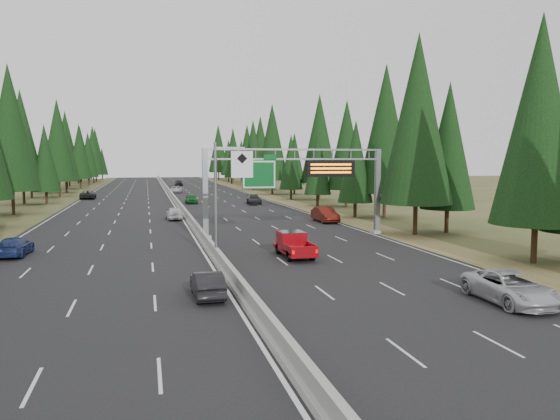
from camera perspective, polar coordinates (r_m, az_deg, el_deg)
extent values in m
cube|color=black|center=(92.06, -10.94, 0.89)|extent=(32.00, 260.00, 0.08)
cube|color=olive|center=(94.62, -0.11, 1.09)|extent=(3.60, 260.00, 0.06)
cube|color=#3C411E|center=(92.90, -21.97, 0.64)|extent=(3.60, 260.00, 0.06)
cube|color=gray|center=(92.04, -10.94, 1.01)|extent=(0.70, 260.00, 0.30)
cube|color=gray|center=(92.02, -10.94, 1.26)|extent=(0.30, 260.00, 0.60)
cube|color=slate|center=(47.03, -7.82, 1.67)|extent=(0.45, 0.45, 7.80)
cube|color=gray|center=(47.41, -7.76, -2.86)|extent=(0.90, 0.90, 0.30)
cube|color=slate|center=(51.17, 10.14, 1.92)|extent=(0.45, 0.45, 7.80)
cube|color=gray|center=(51.52, 10.07, -2.25)|extent=(0.90, 0.90, 0.30)
cube|color=slate|center=(48.42, 1.55, 6.34)|extent=(15.85, 0.35, 0.16)
cube|color=slate|center=(48.42, 1.55, 5.34)|extent=(15.85, 0.35, 0.16)
cube|color=#054C19|center=(47.43, -2.20, 3.74)|extent=(3.00, 0.10, 2.50)
cube|color=silver|center=(47.37, -2.19, 3.73)|extent=(2.85, 0.02, 2.35)
cube|color=#054C19|center=(47.62, -1.02, 5.55)|extent=(1.10, 0.10, 0.45)
cube|color=black|center=(49.09, 5.28, 4.35)|extent=(4.50, 0.40, 1.50)
cube|color=orange|center=(48.88, 5.37, 4.76)|extent=(3.80, 0.02, 0.18)
cube|color=orange|center=(48.88, 5.37, 4.35)|extent=(3.80, 0.02, 0.18)
cube|color=orange|center=(48.89, 5.36, 3.94)|extent=(3.80, 0.02, 0.18)
cylinder|color=slate|center=(37.08, -6.74, 0.89)|extent=(0.20, 0.20, 8.00)
cube|color=gray|center=(37.57, -6.67, -5.05)|extent=(0.50, 0.50, 0.20)
cube|color=slate|center=(37.11, -5.26, 6.47)|extent=(2.00, 0.15, 0.15)
cube|color=silver|center=(37.12, -3.99, 4.78)|extent=(1.50, 0.06, 1.80)
cylinder|color=black|center=(40.15, 25.02, -3.21)|extent=(0.40, 0.40, 2.63)
cone|color=black|center=(39.85, 25.48, 8.55)|extent=(5.91, 5.91, 13.79)
cylinder|color=black|center=(51.29, 13.95, -0.98)|extent=(0.40, 0.40, 2.91)
cone|color=black|center=(51.14, 14.18, 9.22)|extent=(6.55, 6.55, 15.29)
cylinder|color=black|center=(54.15, 17.02, -1.07)|extent=(0.40, 0.40, 2.27)
cone|color=black|center=(53.86, 17.22, 6.44)|extent=(5.10, 5.10, 11.91)
cylinder|color=black|center=(65.65, 7.84, 0.00)|extent=(0.40, 0.40, 1.85)
cone|color=black|center=(65.38, 7.90, 5.06)|extent=(4.17, 4.17, 9.74)
cylinder|color=black|center=(67.09, 10.84, 0.52)|extent=(0.40, 0.40, 2.93)
cone|color=black|center=(66.98, 10.98, 8.36)|extent=(6.59, 6.59, 15.39)
cylinder|color=black|center=(81.32, 3.94, 1.01)|extent=(0.40, 0.40, 1.79)
cone|color=black|center=(81.10, 3.97, 4.95)|extent=(4.03, 4.03, 9.39)
cylinder|color=black|center=(81.79, 6.91, 1.27)|extent=(0.40, 0.40, 2.52)
cone|color=black|center=(81.63, 6.97, 6.80)|extent=(5.67, 5.67, 13.24)
cylinder|color=black|center=(94.70, 1.16, 1.63)|extent=(0.40, 0.40, 1.82)
cone|color=black|center=(94.51, 1.16, 5.07)|extent=(4.09, 4.09, 9.55)
cylinder|color=black|center=(95.90, 4.11, 2.00)|extent=(0.40, 0.40, 2.94)
cone|color=black|center=(95.82, 4.14, 7.48)|extent=(6.61, 6.61, 15.41)
cylinder|color=black|center=(109.38, -0.82, 2.40)|extent=(0.40, 0.40, 2.89)
cone|color=black|center=(109.31, -0.82, 7.13)|extent=(6.51, 6.51, 15.18)
cylinder|color=black|center=(110.69, 1.51, 2.19)|extent=(0.40, 0.40, 1.99)
cone|color=black|center=(110.54, 1.52, 5.41)|extent=(4.47, 4.47, 10.43)
cylinder|color=black|center=(125.32, -2.81, 2.68)|extent=(0.40, 0.40, 2.57)
cone|color=black|center=(125.21, -2.82, 6.34)|extent=(5.77, 5.77, 13.47)
cylinder|color=black|center=(126.70, -0.57, 2.76)|extent=(0.40, 0.40, 2.78)
cone|color=black|center=(126.62, -0.57, 6.70)|extent=(6.26, 6.26, 14.62)
cylinder|color=black|center=(141.57, -3.44, 2.97)|extent=(0.40, 0.40, 2.57)
cone|color=black|center=(141.49, -3.46, 6.23)|extent=(5.79, 5.79, 13.51)
cylinder|color=black|center=(140.74, -2.05, 3.03)|extent=(0.40, 0.40, 2.91)
cone|color=black|center=(140.68, -2.07, 6.74)|extent=(6.55, 6.55, 15.28)
cylinder|color=black|center=(156.97, -5.07, 3.06)|extent=(0.40, 0.40, 1.92)
cone|color=black|center=(156.86, -5.08, 5.25)|extent=(4.31, 4.31, 10.07)
cylinder|color=black|center=(155.40, -2.94, 3.05)|extent=(0.40, 0.40, 1.88)
cone|color=black|center=(155.28, -2.95, 5.21)|extent=(4.23, 4.23, 9.88)
cylinder|color=black|center=(171.92, -5.38, 3.28)|extent=(0.40, 0.40, 2.14)
cone|color=black|center=(171.82, -5.39, 5.51)|extent=(4.81, 4.81, 11.22)
cylinder|color=black|center=(170.98, -4.05, 3.28)|extent=(0.40, 0.40, 2.12)
cone|color=black|center=(170.88, -4.06, 5.50)|extent=(4.77, 4.77, 11.14)
cylinder|color=black|center=(185.68, -6.42, 3.55)|extent=(0.40, 0.40, 3.01)
cone|color=black|center=(185.65, -6.45, 6.45)|extent=(6.77, 6.77, 15.80)
cylinder|color=black|center=(188.50, -4.91, 3.57)|extent=(0.40, 0.40, 2.86)
cone|color=black|center=(188.46, -4.93, 6.29)|extent=(6.44, 6.44, 15.03)
cylinder|color=black|center=(204.51, -6.63, 3.61)|extent=(0.40, 0.40, 2.36)
cone|color=black|center=(204.44, -6.66, 5.68)|extent=(5.31, 5.31, 12.39)
cylinder|color=black|center=(202.22, -5.66, 3.53)|extent=(0.40, 0.40, 1.87)
cone|color=black|center=(202.13, -5.67, 5.19)|extent=(4.21, 4.21, 9.83)
cylinder|color=black|center=(76.60, -26.11, 0.69)|extent=(0.40, 0.40, 3.02)
cone|color=black|center=(76.52, -26.40, 7.75)|extent=(6.79, 6.79, 15.85)
cylinder|color=black|center=(92.67, -23.21, 1.18)|extent=(0.40, 0.40, 1.99)
cone|color=black|center=(92.48, -23.35, 5.03)|extent=(4.48, 4.48, 10.45)
cylinder|color=black|center=(93.33, -25.19, 1.39)|extent=(0.40, 0.40, 2.83)
cone|color=black|center=(93.23, -25.41, 6.82)|extent=(6.37, 6.37, 14.86)
cylinder|color=black|center=(110.17, -22.04, 2.04)|extent=(0.40, 0.40, 2.91)
cone|color=black|center=(110.10, -22.21, 6.77)|extent=(6.54, 6.54, 15.27)
cylinder|color=black|center=(109.61, -24.52, 1.66)|extent=(0.40, 0.40, 1.86)
cone|color=black|center=(109.45, -24.63, 4.69)|extent=(4.18, 4.18, 9.74)
cylinder|color=black|center=(123.51, -21.42, 2.27)|extent=(0.40, 0.40, 2.52)
cone|color=black|center=(123.41, -21.55, 5.92)|extent=(5.67, 5.67, 13.22)
cylinder|color=black|center=(124.46, -23.21, 2.11)|extent=(0.40, 0.40, 2.00)
cone|color=black|center=(124.32, -23.31, 4.99)|extent=(4.50, 4.50, 10.51)
cylinder|color=black|center=(138.48, -20.13, 2.59)|extent=(0.40, 0.40, 2.47)
cone|color=black|center=(138.38, -20.23, 5.79)|extent=(5.57, 5.57, 12.99)
cylinder|color=black|center=(141.48, -21.36, 2.70)|extent=(0.40, 0.40, 2.99)
cone|color=black|center=(141.43, -21.49, 6.48)|extent=(6.73, 6.73, 15.69)
cylinder|color=black|center=(156.61, -19.33, 2.85)|extent=(0.40, 0.40, 2.31)
cone|color=black|center=(156.51, -19.41, 5.49)|extent=(5.19, 5.19, 12.10)
cylinder|color=black|center=(154.39, -21.13, 2.72)|extent=(0.40, 0.40, 2.05)
cone|color=black|center=(154.28, -21.21, 5.10)|extent=(4.62, 4.62, 10.78)
cylinder|color=black|center=(172.16, -18.89, 3.13)|extent=(0.40, 0.40, 2.74)
cone|color=black|center=(172.10, -18.97, 5.97)|extent=(6.16, 6.16, 14.36)
cylinder|color=black|center=(171.30, -20.32, 2.95)|extent=(0.40, 0.40, 1.99)
cone|color=black|center=(171.20, -20.39, 5.03)|extent=(4.48, 4.48, 10.46)
cylinder|color=black|center=(185.34, -18.65, 3.26)|extent=(0.40, 0.40, 2.74)
cone|color=black|center=(185.28, -18.73, 5.91)|extent=(6.17, 6.17, 14.40)
cylinder|color=black|center=(187.12, -20.05, 3.26)|extent=(0.40, 0.40, 2.86)
cone|color=black|center=(187.08, -20.14, 5.99)|extent=(6.43, 6.43, 14.99)
cylinder|color=black|center=(200.09, -18.05, 3.27)|extent=(0.40, 0.40, 1.78)
cone|color=black|center=(200.00, -18.10, 4.86)|extent=(4.00, 4.00, 9.33)
cylinder|color=black|center=(202.15, -19.40, 3.30)|extent=(0.40, 0.40, 2.17)
cone|color=black|center=(202.07, -19.46, 5.22)|extent=(4.88, 4.88, 11.38)
imported|color=#B8B7BC|center=(28.38, 22.94, -7.47)|extent=(2.63, 5.47, 1.50)
cylinder|color=black|center=(36.64, 0.98, -4.84)|extent=(0.28, 0.75, 0.75)
cylinder|color=black|center=(37.07, 3.38, -4.73)|extent=(0.28, 0.75, 0.75)
cylinder|color=black|center=(39.61, -0.17, -4.08)|extent=(0.28, 0.75, 0.75)
cylinder|color=black|center=(40.01, 2.06, -3.99)|extent=(0.28, 0.75, 0.75)
cube|color=maroon|center=(38.34, 1.53, -4.18)|extent=(1.88, 5.27, 0.28)
cube|color=maroon|center=(39.05, 1.20, -3.03)|extent=(1.79, 2.07, 1.03)
cube|color=black|center=(39.01, 1.20, -2.62)|extent=(1.60, 1.79, 0.52)
cube|color=maroon|center=(36.72, 0.76, -4.08)|extent=(0.09, 2.26, 0.56)
cube|color=maroon|center=(37.20, 3.43, -3.96)|extent=(0.09, 2.26, 0.56)
cube|color=maroon|center=(35.88, 2.60, -4.30)|extent=(1.88, 0.09, 0.56)
imported|color=#14591D|center=(86.82, -9.25, 1.18)|extent=(1.83, 4.44, 1.51)
imported|color=#59150C|center=(60.10, 4.74, -0.48)|extent=(1.88, 5.03, 1.64)
imported|color=black|center=(84.00, -2.74, 1.09)|extent=(2.44, 5.12, 1.44)
imported|color=silver|center=(115.87, -10.79, 2.13)|extent=(2.67, 5.13, 1.38)
imported|color=black|center=(146.33, -10.55, 2.81)|extent=(2.08, 4.78, 1.61)
imported|color=black|center=(27.53, -7.60, -7.69)|extent=(1.47, 3.99, 1.31)
imported|color=navy|center=(43.13, -26.00, -3.45)|extent=(2.02, 4.69, 1.34)
imported|color=silver|center=(63.46, -10.99, -0.33)|extent=(1.91, 4.38, 1.47)
imported|color=black|center=(101.27, -19.42, 1.52)|extent=(2.60, 5.46, 1.50)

